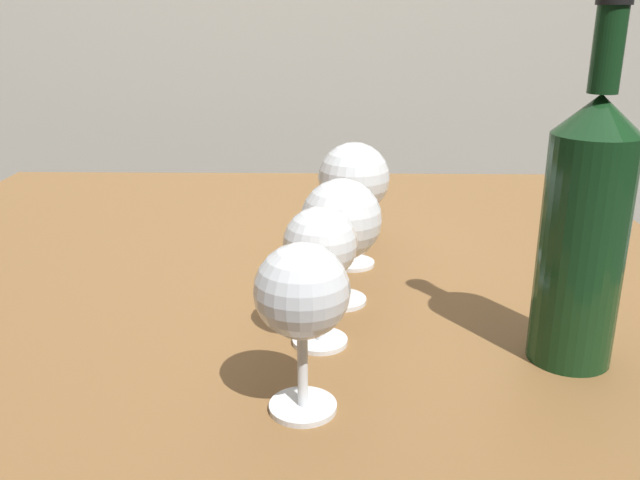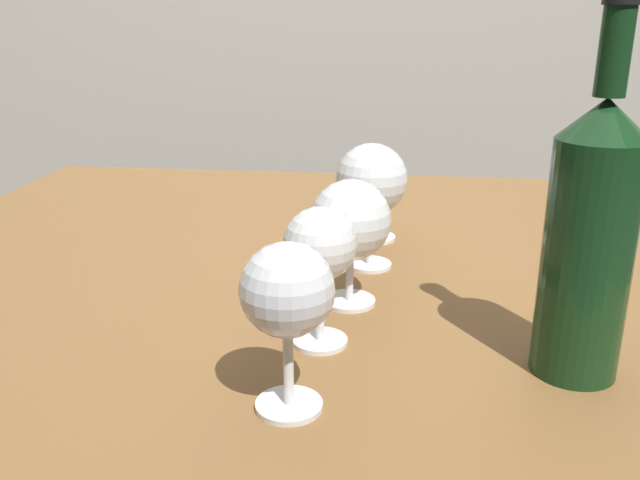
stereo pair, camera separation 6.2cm
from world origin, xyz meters
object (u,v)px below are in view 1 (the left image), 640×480
object	(u,v)px
wine_glass_amber	(354,180)
wine_glass_rose	(341,222)
wine_bottle	(584,228)
wine_glass_merlot	(353,181)
wine_glass_cabernet	(302,296)
wine_glass_white	(320,247)

from	to	relation	value
wine_glass_amber	wine_glass_rose	bearing A→B (deg)	-98.16
wine_glass_amber	wine_bottle	distance (m)	0.32
wine_glass_merlot	wine_bottle	distance (m)	0.42
wine_glass_merlot	wine_bottle	world-z (taller)	wine_bottle
wine_glass_rose	wine_glass_amber	size ratio (longest dim) A/B	0.89
wine_glass_merlot	wine_bottle	xyz separation A→B (m)	(0.20, -0.36, 0.05)
wine_glass_cabernet	wine_bottle	distance (m)	0.27
wine_glass_amber	wine_glass_merlot	distance (m)	0.12
wine_glass_white	wine_glass_rose	size ratio (longest dim) A/B	0.98
wine_glass_rose	wine_glass_cabernet	bearing A→B (deg)	-98.69
wine_glass_merlot	wine_glass_white	bearing A→B (deg)	-97.05
wine_glass_cabernet	wine_bottle	bearing A→B (deg)	20.43
wine_bottle	wine_glass_amber	bearing A→B (deg)	129.32
wine_glass_white	wine_bottle	bearing A→B (deg)	-5.99
wine_glass_merlot	wine_bottle	size ratio (longest dim) A/B	0.40
wine_glass_rose	wine_glass_merlot	bearing A→B (deg)	85.16
wine_glass_white	wine_glass_amber	world-z (taller)	wine_glass_amber
wine_glass_rose	wine_glass_merlot	world-z (taller)	wine_glass_rose
wine_glass_cabernet	wine_glass_amber	bearing A→B (deg)	81.49
wine_glass_rose	wine_glass_amber	bearing A→B (deg)	81.84
wine_glass_cabernet	wine_glass_rose	size ratio (longest dim) A/B	1.02
wine_glass_white	wine_glass_merlot	world-z (taller)	wine_glass_white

